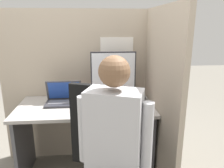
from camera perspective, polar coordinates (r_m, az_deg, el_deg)
name	(u,v)px	position (r m, az deg, el deg)	size (l,w,h in m)	color
cubicle_panel_back	(87,87)	(2.43, -6.67, -0.75)	(1.80, 0.05, 1.66)	tan
cubicle_panel_right	(156,97)	(2.13, 11.44, -3.42)	(0.04, 1.26, 1.66)	tan
desk	(86,124)	(2.21, -6.76, -10.21)	(1.30, 0.63, 0.75)	#9E9993
paper_box	(113,97)	(2.26, 0.35, -3.42)	(0.28, 0.24, 0.06)	red
monitor	(113,73)	(2.19, 0.35, 2.83)	(0.45, 0.19, 0.44)	#232328
laptop	(64,99)	(2.20, -12.48, -3.88)	(0.34, 0.21, 0.22)	#2D2D33
mouse	(85,107)	(2.06, -6.99, -5.91)	(0.06, 0.05, 0.03)	silver
stapler	(142,97)	(2.29, 7.77, -3.43)	(0.05, 0.15, 0.05)	#2D2D33
carrot_toy	(118,110)	(1.94, 1.62, -6.82)	(0.05, 0.12, 0.05)	orange
office_chair	(107,165)	(1.65, -1.27, -20.35)	(0.60, 0.64, 1.09)	black
person	(118,149)	(1.40, 1.55, -16.57)	(0.46, 0.51, 1.33)	black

